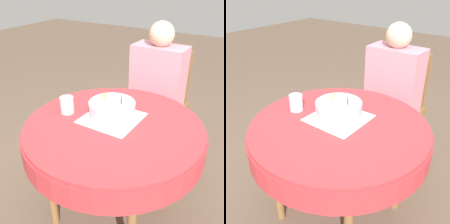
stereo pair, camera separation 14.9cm
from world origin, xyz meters
The scene contains 7 objects.
ground_plane centered at (0.00, 0.00, 0.00)m, with size 12.00×12.00×0.00m, color brown.
dining_table centered at (0.00, 0.00, 0.63)m, with size 1.04×1.04×0.72m.
chair centered at (-0.06, 0.84, 0.51)m, with size 0.44×0.44×0.93m.
person centered at (-0.06, 0.74, 0.71)m, with size 0.41×0.32×1.17m.
napkin centered at (-0.04, 0.05, 0.72)m, with size 0.32×0.32×0.00m.
birthday_cake centered at (-0.04, 0.05, 0.77)m, with size 0.27×0.27×0.14m.
drinking_glass centered at (-0.31, -0.04, 0.77)m, with size 0.08×0.08×0.10m.
Camera 2 is at (0.79, -1.01, 1.49)m, focal length 42.00 mm.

